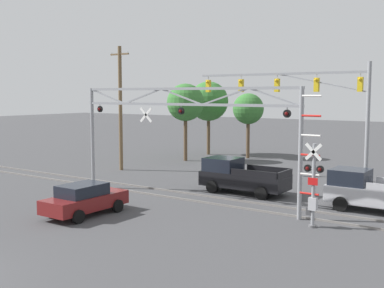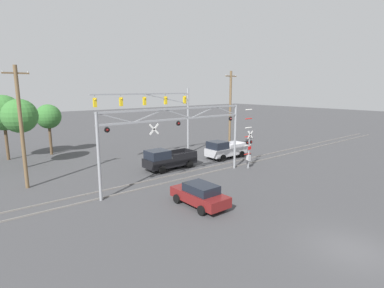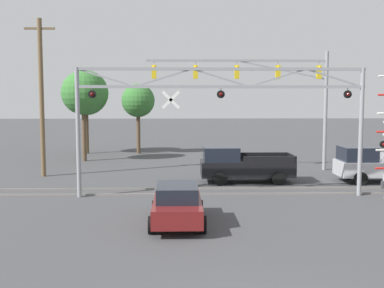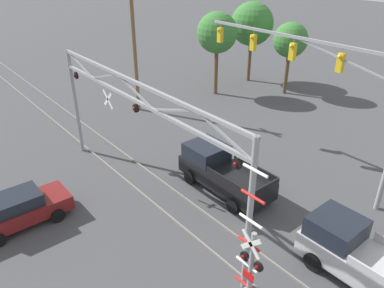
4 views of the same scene
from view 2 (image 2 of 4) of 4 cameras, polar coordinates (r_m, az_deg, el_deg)
ground_plane at (r=17.27m, az=28.22°, el=-17.49°), size 200.00×200.00×0.00m
rail_track_near at (r=25.69m, az=-2.91°, el=-6.89°), size 80.00×0.08×0.10m
rail_track_far at (r=26.81m, az=-4.74°, el=-6.16°), size 80.00×0.08×0.10m
crossing_gantry at (r=24.48m, az=-2.65°, el=2.98°), size 13.83×0.26×6.21m
crossing_signal_mast at (r=29.54m, az=10.73°, el=-0.91°), size 1.05×0.35×5.81m
traffic_signal_span at (r=33.62m, az=-5.27°, el=6.77°), size 11.83×0.39×7.76m
pickup_truck_lead at (r=29.09m, az=-4.65°, el=-2.92°), size 5.20×2.26×2.02m
pickup_truck_following at (r=33.76m, az=6.18°, el=-1.06°), size 4.82×2.26×2.02m
sedan_waiting at (r=20.21m, az=1.50°, el=-9.60°), size 2.05×4.28×1.54m
utility_pole_left at (r=26.26m, az=-29.76°, el=2.88°), size 1.80×0.28×9.46m
utility_pole_right at (r=36.29m, az=7.27°, el=6.18°), size 1.80×0.28×9.75m
background_tree_beyond_span at (r=33.33m, az=-29.97°, el=4.60°), size 3.27×3.27×6.77m
background_tree_far_left_verge at (r=38.70m, az=-25.67°, el=4.69°), size 2.82×2.82×5.93m
background_tree_far_right_verge at (r=38.05m, az=-32.29°, el=5.03°), size 3.80×3.80×7.07m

